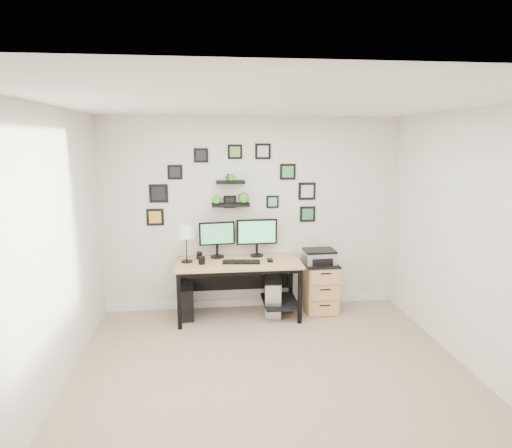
{
  "coord_description": "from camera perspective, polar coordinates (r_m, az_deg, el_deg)",
  "views": [
    {
      "loc": [
        -0.6,
        -3.66,
        2.3
      ],
      "look_at": [
        0.03,
        1.83,
        1.2
      ],
      "focal_mm": 30.0,
      "sensor_mm": 36.0,
      "label": 1
    }
  ],
  "objects": [
    {
      "name": "desk",
      "position": [
        5.6,
        -2.0,
        -6.14
      ],
      "size": [
        1.6,
        0.7,
        0.75
      ],
      "color": "tan",
      "rests_on": "ground"
    },
    {
      "name": "wall_decor",
      "position": [
        5.64,
        -3.1,
        4.7
      ],
      "size": [
        2.27,
        0.18,
        1.07
      ],
      "color": "black",
      "rests_on": "ground"
    },
    {
      "name": "table_lamp",
      "position": [
        5.49,
        -9.32,
        -1.09
      ],
      "size": [
        0.24,
        0.24,
        0.49
      ],
      "color": "black",
      "rests_on": "desk"
    },
    {
      "name": "monitor_left",
      "position": [
        5.67,
        -5.23,
        -1.72
      ],
      "size": [
        0.47,
        0.2,
        0.48
      ],
      "color": "black",
      "rests_on": "desk"
    },
    {
      "name": "mouse",
      "position": [
        5.53,
        1.86,
        -4.87
      ],
      "size": [
        0.07,
        0.1,
        0.03
      ],
      "primitive_type": "cube",
      "rotation": [
        0.0,
        0.0,
        -0.01
      ],
      "color": "black",
      "rests_on": "desk"
    },
    {
      "name": "monitor_right",
      "position": [
        5.71,
        0.12,
        -1.39
      ],
      "size": [
        0.55,
        0.18,
        0.51
      ],
      "color": "black",
      "rests_on": "desk"
    },
    {
      "name": "mug",
      "position": [
        5.45,
        -7.23,
        -4.83
      ],
      "size": [
        0.09,
        0.09,
        0.1
      ],
      "primitive_type": "cylinder",
      "color": "black",
      "rests_on": "desk"
    },
    {
      "name": "pen_cup",
      "position": [
        5.68,
        -7.56,
        -4.17
      ],
      "size": [
        0.08,
        0.08,
        0.1
      ],
      "primitive_type": "cylinder",
      "color": "black",
      "rests_on": "desk"
    },
    {
      "name": "file_cabinet",
      "position": [
        5.93,
        8.52,
        -8.24
      ],
      "size": [
        0.43,
        0.53,
        0.67
      ],
      "color": "tan",
      "rests_on": "ground"
    },
    {
      "name": "room",
      "position": [
        6.11,
        -0.43,
        -10.35
      ],
      "size": [
        4.0,
        4.0,
        4.0
      ],
      "color": "tan",
      "rests_on": "ground"
    },
    {
      "name": "pc_tower_grey",
      "position": [
        5.79,
        2.25,
        -9.64
      ],
      "size": [
        0.27,
        0.5,
        0.47
      ],
      "color": "gray",
      "rests_on": "ground"
    },
    {
      "name": "keyboard",
      "position": [
        5.47,
        -1.96,
        -5.08
      ],
      "size": [
        0.49,
        0.2,
        0.02
      ],
      "primitive_type": "cube",
      "rotation": [
        0.0,
        0.0,
        -0.11
      ],
      "color": "black",
      "rests_on": "desk"
    },
    {
      "name": "pc_tower_black",
      "position": [
        5.77,
        -9.31,
        -10.14
      ],
      "size": [
        0.21,
        0.43,
        0.42
      ],
      "primitive_type": "cube",
      "rotation": [
        0.0,
        0.0,
        0.06
      ],
      "color": "black",
      "rests_on": "ground"
    },
    {
      "name": "printer",
      "position": [
        5.78,
        8.44,
        -4.3
      ],
      "size": [
        0.41,
        0.34,
        0.18
      ],
      "color": "silver",
      "rests_on": "file_cabinet"
    }
  ]
}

